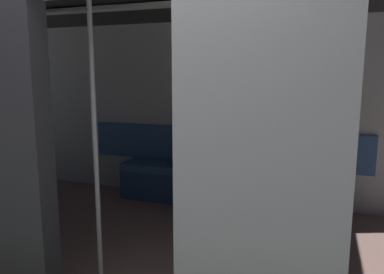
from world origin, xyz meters
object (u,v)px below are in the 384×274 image
Objects in this scene: bench_seat at (215,177)px; handbag at (190,159)px; train_car at (177,78)px; grab_pole_door at (95,141)px; book at (258,170)px; person_seated at (226,152)px.

handbag is at bearing -4.59° from bench_seat.
grab_pole_door is (0.33, 0.80, -0.45)m from train_car.
bench_seat is at bearing -101.43° from grab_pole_door.
grab_pole_door is (0.05, 1.92, 0.55)m from handbag.
bench_seat is at bearing -18.53° from book.
grab_pole_door reaches higher than book.
train_car is 24.62× the size of handbag.
person_seated is 4.58× the size of handbag.
bench_seat is 9.27× the size of handbag.
train_car reaches higher than grab_pole_door.
grab_pole_door is (0.89, 1.94, 0.62)m from book.
book is (-0.36, -0.10, -0.20)m from person_seated.
handbag is (0.28, -1.12, -1.00)m from train_car.
grab_pole_door is (0.38, 1.89, 0.74)m from bench_seat.
bench_seat is 1.10× the size of grab_pole_door.
person_seated is 0.43m from book.
grab_pole_door is (0.53, 1.84, 0.42)m from person_seated.
bench_seat is 2.03× the size of person_seated.
person_seated is at bearing 170.67° from handbag.
grab_pole_door reaches higher than person_seated.
book is 2.22m from grab_pole_door.
handbag is 1.18× the size of book.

